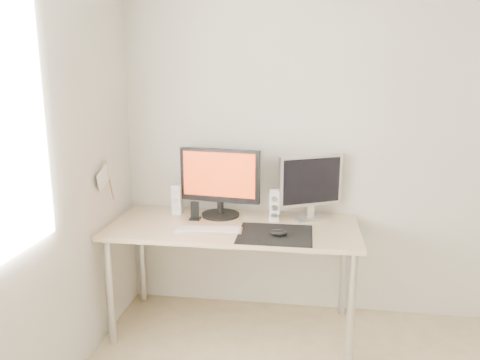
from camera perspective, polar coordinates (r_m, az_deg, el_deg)
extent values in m
plane|color=white|center=(3.28, 16.54, 4.72)|extent=(3.50, 0.00, 3.50)
cube|color=black|center=(2.87, 4.30, -6.61)|extent=(0.45, 0.40, 0.00)
ellipsoid|color=black|center=(2.83, 4.67, -6.45)|extent=(0.10, 0.06, 0.04)
cube|color=#D1B587|center=(3.04, -0.81, -5.75)|extent=(1.60, 0.70, 0.03)
cylinder|color=silver|center=(3.12, -15.57, -12.99)|extent=(0.05, 0.05, 0.70)
cylinder|color=silver|center=(2.90, 13.39, -14.96)|extent=(0.05, 0.05, 0.70)
cylinder|color=silver|center=(3.61, -11.89, -9.11)|extent=(0.05, 0.05, 0.70)
cylinder|color=silver|center=(3.42, 12.54, -10.42)|extent=(0.05, 0.05, 0.70)
cylinder|color=black|center=(3.22, -2.39, -4.23)|extent=(0.29, 0.29, 0.02)
cylinder|color=black|center=(3.20, -2.40, -3.07)|extent=(0.05, 0.05, 0.12)
cube|color=black|center=(3.14, -2.48, 0.56)|extent=(0.55, 0.12, 0.36)
cube|color=orange|center=(3.12, -2.62, 0.65)|extent=(0.50, 0.07, 0.30)
cube|color=silver|center=(3.19, 8.42, -4.55)|extent=(0.27, 0.24, 0.01)
cube|color=#BABBBD|center=(3.17, 8.46, -3.57)|extent=(0.06, 0.06, 0.10)
cube|color=silver|center=(3.12, 8.58, -0.05)|extent=(0.42, 0.24, 0.34)
cube|color=black|center=(3.10, 8.76, -0.13)|extent=(0.37, 0.19, 0.30)
cube|color=white|center=(3.27, -7.65, -2.34)|extent=(0.07, 0.07, 0.21)
cylinder|color=silver|center=(3.25, -7.82, -3.49)|extent=(0.04, 0.01, 0.04)
cylinder|color=silver|center=(3.23, -7.85, -2.53)|extent=(0.04, 0.01, 0.04)
cylinder|color=silver|center=(3.22, -7.88, -1.57)|extent=(0.04, 0.01, 0.04)
cube|color=white|center=(3.10, 4.25, -3.12)|extent=(0.07, 0.07, 0.21)
cylinder|color=silver|center=(3.08, 4.18, -4.34)|extent=(0.04, 0.01, 0.04)
cylinder|color=silver|center=(3.06, 4.20, -3.33)|extent=(0.04, 0.01, 0.04)
cylinder|color=#B0B0B3|center=(3.05, 4.22, -2.32)|extent=(0.04, 0.01, 0.04)
cube|color=#B8B8BA|center=(2.93, -3.85, -6.11)|extent=(0.43, 0.15, 0.01)
cube|color=white|center=(2.93, -3.86, -5.96)|extent=(0.41, 0.13, 0.01)
cube|color=black|center=(3.15, -5.50, -4.70)|extent=(0.07, 0.06, 0.02)
cube|color=black|center=(3.13, -5.52, -3.61)|extent=(0.06, 0.03, 0.11)
cylinder|color=#A57F54|center=(3.10, -15.64, 0.00)|extent=(0.01, 0.10, 0.29)
cube|color=white|center=(3.01, -16.33, 0.36)|extent=(0.00, 0.19, 0.15)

